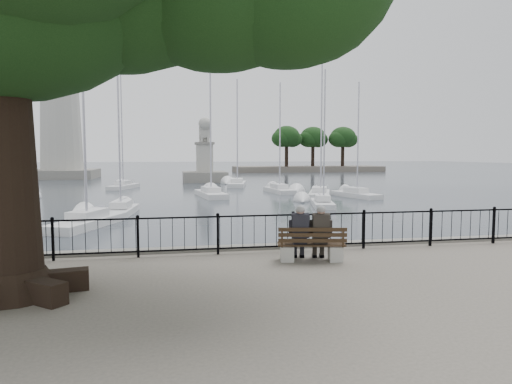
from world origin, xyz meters
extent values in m
cube|color=slate|center=(0.00, 3.00, -0.50)|extent=(200.00, 0.40, 1.20)
plane|color=#262D36|center=(0.00, 103.00, -1.00)|extent=(260.00, 260.00, 0.00)
cube|color=black|center=(0.00, 2.50, 0.98)|extent=(22.00, 0.04, 0.04)
cube|color=black|center=(0.00, 2.50, 0.15)|extent=(22.00, 0.04, 0.04)
cube|color=#9E9C91|center=(0.58, 1.47, 0.18)|extent=(0.39, 0.46, 0.37)
cube|color=#9E9C91|center=(1.73, 1.26, 0.18)|extent=(0.39, 0.46, 0.37)
cube|color=black|center=(1.15, 1.36, 0.41)|extent=(1.68, 0.74, 0.04)
cube|color=black|center=(1.11, 1.12, 0.68)|extent=(1.61, 0.33, 0.36)
cube|color=black|center=(0.88, 1.42, 0.51)|extent=(0.37, 0.33, 0.22)
cube|color=black|center=(0.86, 1.33, 0.86)|extent=(0.43, 0.29, 0.54)
sphere|color=#A47662|center=(0.87, 1.36, 1.24)|extent=(0.21, 0.21, 0.21)
ellipsoid|color=gray|center=(0.86, 1.34, 1.27)|extent=(0.22, 0.22, 0.18)
cube|color=black|center=(0.93, 1.68, 0.20)|extent=(0.36, 0.44, 0.41)
cube|color=black|center=(1.37, 1.33, 0.51)|extent=(0.37, 0.33, 0.22)
cube|color=black|center=(1.35, 1.24, 0.86)|extent=(0.43, 0.29, 0.54)
sphere|color=#A47662|center=(1.36, 1.27, 1.24)|extent=(0.21, 0.21, 0.21)
ellipsoid|color=gray|center=(1.35, 1.25, 1.27)|extent=(0.22, 0.22, 0.18)
cube|color=black|center=(1.42, 1.59, 0.20)|extent=(0.36, 0.44, 0.41)
cone|color=black|center=(-5.01, -0.27, 0.25)|extent=(1.69, 1.69, 0.50)
cone|color=black|center=(-5.01, -0.27, 2.98)|extent=(1.09, 1.09, 5.95)
cube|color=slate|center=(-18.00, 62.00, -0.40)|extent=(9.47, 9.47, 1.40)
cone|color=#9E9C91|center=(-18.00, 62.00, 11.36)|extent=(6.06, 6.06, 22.72)
cylinder|color=slate|center=(-18.00, 62.00, 22.97)|extent=(6.24, 6.24, 0.50)
cube|color=slate|center=(2.00, 50.00, -0.40)|extent=(5.54, 5.54, 1.40)
cube|color=#9E9C91|center=(2.00, 50.00, 1.95)|extent=(2.03, 2.39, 3.69)
cube|color=slate|center=(2.00, 50.00, 3.94)|extent=(2.39, 2.76, 0.30)
cube|color=#9E9C91|center=(2.00, 50.28, 4.74)|extent=(1.20, 2.03, 1.29)
cube|color=#9E9C91|center=(2.00, 49.35, 5.38)|extent=(1.38, 0.92, 1.48)
sphere|color=#9E9C91|center=(2.00, 48.99, 6.40)|extent=(1.57, 1.57, 1.57)
cube|color=silver|center=(-6.26, 14.36, -0.90)|extent=(3.39, 5.66, 0.61)
cube|color=silver|center=(-6.26, 14.36, -0.40)|extent=(1.84, 2.48, 0.46)
cylinder|color=#B0AFBD|center=(-6.26, 14.05, 4.70)|extent=(0.12, 0.12, 10.59)
cube|color=silver|center=(-5.15, 18.89, -0.90)|extent=(1.77, 4.91, 0.53)
cube|color=silver|center=(-5.15, 18.89, -0.40)|extent=(1.15, 2.04, 0.40)
cylinder|color=#B0AFBD|center=(-5.15, 18.62, 4.70)|extent=(0.11, 0.11, 10.59)
cube|color=silver|center=(7.98, 20.67, -0.90)|extent=(2.34, 4.87, 0.52)
cube|color=silver|center=(7.98, 20.67, -0.40)|extent=(1.37, 2.08, 0.39)
cylinder|color=#B0AFBD|center=(7.98, 20.41, 3.80)|extent=(0.10, 0.10, 8.80)
cube|color=silver|center=(12.83, 26.46, -0.90)|extent=(2.74, 5.41, 0.58)
cube|color=silver|center=(12.83, 26.46, -0.40)|extent=(1.57, 2.32, 0.43)
cylinder|color=#B0AFBD|center=(12.83, 26.17, 3.90)|extent=(0.12, 0.12, 9.00)
cube|color=silver|center=(-13.81, 26.97, -0.90)|extent=(2.44, 4.91, 0.53)
cube|color=silver|center=(-13.81, 26.97, -0.40)|extent=(1.41, 2.11, 0.39)
cylinder|color=#B0AFBD|center=(-13.81, 26.71, 3.97)|extent=(0.11, 0.11, 9.14)
cube|color=silver|center=(1.03, 29.04, -0.90)|extent=(2.46, 6.16, 0.67)
cube|color=silver|center=(1.03, 29.04, -0.40)|extent=(1.54, 2.58, 0.50)
cylinder|color=#B0AFBD|center=(1.03, 28.70, 5.52)|extent=(0.13, 0.13, 12.24)
cube|color=silver|center=(7.62, 32.04, -0.90)|extent=(2.03, 5.36, 0.58)
cube|color=silver|center=(7.62, 32.04, -0.40)|extent=(1.30, 2.23, 0.44)
cylinder|color=#B0AFBD|center=(7.62, 31.75, 4.22)|extent=(0.12, 0.12, 9.64)
cube|color=silver|center=(-7.12, 39.78, -0.90)|extent=(2.99, 5.61, 0.60)
cube|color=silver|center=(-7.12, 39.78, -0.40)|extent=(1.69, 2.42, 0.45)
cylinder|color=#B0AFBD|center=(-7.12, 39.48, 5.10)|extent=(0.12, 0.12, 11.40)
cube|color=silver|center=(9.98, 27.32, -0.90)|extent=(3.51, 6.00, 0.64)
cube|color=silver|center=(9.98, 27.32, -0.40)|extent=(1.92, 2.62, 0.48)
cylinder|color=#B0AFBD|center=(9.98, 27.00, 5.72)|extent=(0.13, 0.13, 12.64)
cube|color=silver|center=(4.97, 41.18, -0.90)|extent=(2.92, 6.38, 0.68)
cube|color=silver|center=(4.97, 41.18, -0.40)|extent=(1.74, 2.71, 0.51)
cylinder|color=#B0AFBD|center=(4.97, 40.84, 5.05)|extent=(0.14, 0.14, 11.30)
cube|color=#5A544B|center=(25.00, 80.00, -0.50)|extent=(30.00, 8.00, 1.20)
cylinder|color=black|center=(20.00, 78.00, 2.00)|extent=(0.70, 0.70, 4.00)
ellipsoid|color=black|center=(20.00, 78.00, 6.00)|extent=(5.20, 5.20, 4.16)
cylinder|color=black|center=(26.00, 80.00, 2.00)|extent=(0.70, 0.70, 4.00)
ellipsoid|color=black|center=(26.00, 80.00, 6.00)|extent=(5.20, 5.20, 4.16)
cylinder|color=black|center=(32.00, 79.00, 2.00)|extent=(0.70, 0.70, 4.00)
ellipsoid|color=black|center=(32.00, 79.00, 6.00)|extent=(5.20, 5.20, 4.16)
camera|label=1|loc=(-2.14, -9.09, 2.59)|focal=32.00mm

